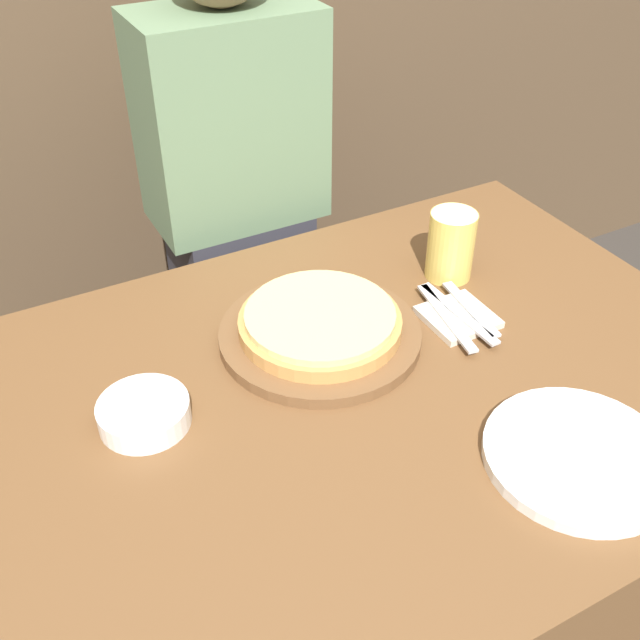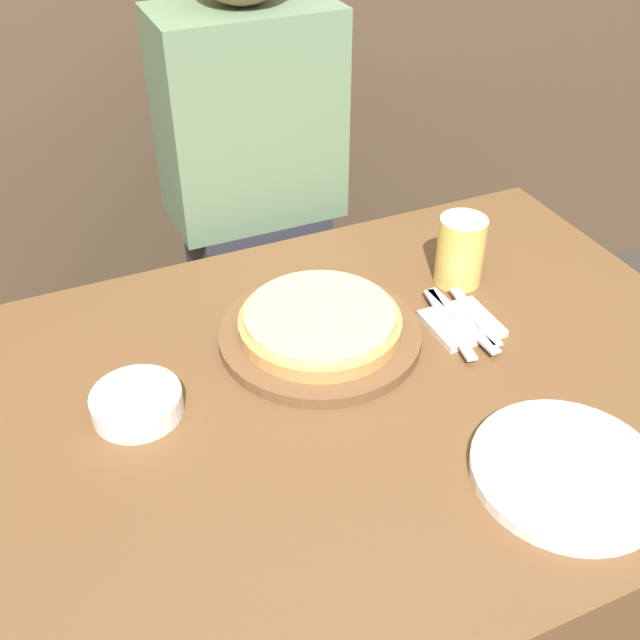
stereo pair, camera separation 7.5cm
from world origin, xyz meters
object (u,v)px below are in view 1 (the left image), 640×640
at_px(pizza_on_board, 320,328).
at_px(dinner_plate, 578,456).
at_px(dinner_knife, 459,313).
at_px(spoon, 470,309).
at_px(beer_glass, 451,243).
at_px(side_bowl, 144,413).
at_px(fork, 446,317).
at_px(diner_person, 239,241).

xyz_separation_m(pizza_on_board, dinner_plate, (0.18, -0.40, -0.02)).
bearing_deg(dinner_knife, spoon, 0.00).
bearing_deg(dinner_knife, beer_glass, 61.32).
distance_m(side_bowl, spoon, 0.57).
bearing_deg(pizza_on_board, dinner_knife, -15.45).
xyz_separation_m(side_bowl, spoon, (0.56, -0.02, -0.00)).
height_order(beer_glass, side_bowl, beer_glass).
distance_m(beer_glass, dinner_plate, 0.47).
relative_size(fork, dinner_knife, 1.00).
relative_size(pizza_on_board, fork, 1.71).
distance_m(dinner_knife, spoon, 0.02).
height_order(beer_glass, dinner_knife, beer_glass).
distance_m(dinner_plate, dinner_knife, 0.34).
xyz_separation_m(dinner_plate, fork, (0.02, 0.33, 0.01)).
bearing_deg(spoon, fork, 180.00).
relative_size(dinner_knife, spoon, 1.17).
bearing_deg(beer_glass, diner_person, 118.83).
bearing_deg(spoon, side_bowl, 178.44).
distance_m(side_bowl, fork, 0.52).
height_order(side_bowl, diner_person, diner_person).
height_order(pizza_on_board, dinner_knife, pizza_on_board).
xyz_separation_m(dinner_plate, side_bowl, (-0.49, 0.35, 0.01)).
height_order(dinner_plate, spoon, dinner_plate).
relative_size(beer_glass, dinner_plate, 0.49).
xyz_separation_m(pizza_on_board, side_bowl, (-0.31, -0.05, -0.01)).
distance_m(pizza_on_board, side_bowl, 0.31).
bearing_deg(diner_person, pizza_on_board, -97.06).
height_order(dinner_knife, diner_person, diner_person).
distance_m(dinner_knife, diner_person, 0.58).
bearing_deg(diner_person, dinner_plate, -82.08).
bearing_deg(side_bowl, pizza_on_board, 8.86).
xyz_separation_m(spoon, diner_person, (-0.20, 0.55, -0.10)).
bearing_deg(beer_glass, pizza_on_board, -169.26).
relative_size(dinner_plate, side_bowl, 1.95).
relative_size(spoon, diner_person, 0.12).
bearing_deg(dinner_plate, spoon, 77.69).
bearing_deg(dinner_knife, dinner_plate, -98.15).
distance_m(side_bowl, dinner_knife, 0.54).
distance_m(pizza_on_board, diner_person, 0.50).
bearing_deg(spoon, dinner_plate, -102.31).
bearing_deg(dinner_knife, diner_person, 107.26).
relative_size(side_bowl, fork, 0.68).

